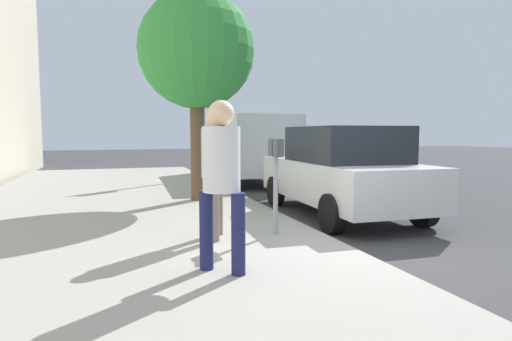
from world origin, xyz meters
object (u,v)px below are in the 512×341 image
parked_sedan_near (341,171)px  parked_van_far (248,145)px  traffic_signal (196,103)px  pedestrian_bystander (222,171)px  street_tree (197,52)px  parking_meter (276,166)px  pedestrian_at_meter (216,162)px

parked_sedan_near → parked_van_far: size_ratio=0.85×
parked_van_far → traffic_signal: bearing=97.2°
pedestrian_bystander → street_tree: (5.07, -0.71, 2.18)m
parked_sedan_near → street_tree: (1.97, 2.51, 2.53)m
pedestrian_bystander → parked_van_far: bearing=26.2°
parking_meter → pedestrian_at_meter: bearing=85.7°
parked_van_far → traffic_signal: size_ratio=1.47×
pedestrian_at_meter → parked_van_far: 8.35m
pedestrian_at_meter → traffic_signal: 7.80m
parked_van_far → traffic_signal: 2.22m
parking_meter → pedestrian_at_meter: (0.07, 0.88, 0.07)m
parking_meter → parked_van_far: (7.88, -2.05, 0.09)m
parking_meter → parked_sedan_near: bearing=-50.8°
pedestrian_at_meter → street_tree: street_tree is taller
parking_meter → traffic_signal: traffic_signal is taller
parking_meter → traffic_signal: (7.66, -0.28, 1.41)m
parking_meter → pedestrian_at_meter: size_ratio=0.77×
street_tree → parked_van_far: bearing=-30.6°
parked_sedan_near → traffic_signal: size_ratio=1.24×
parked_sedan_near → traffic_signal: bearing=16.5°
pedestrian_bystander → traffic_signal: bearing=36.2°
pedestrian_bystander → parked_sedan_near: bearing=-0.8°
parked_sedan_near → street_tree: bearing=51.8°
pedestrian_bystander → traffic_signal: (9.09, -1.45, 1.33)m
parked_van_far → traffic_signal: (-0.22, 1.78, 1.32)m
pedestrian_bystander → parked_van_far: (9.31, -3.22, 0.01)m
parking_meter → pedestrian_bystander: (-1.43, 1.17, 0.08)m
parking_meter → parked_sedan_near: (1.67, -2.05, -0.27)m
pedestrian_bystander → street_tree: 5.57m
parked_van_far → street_tree: street_tree is taller
pedestrian_bystander → parked_sedan_near: (3.10, -3.22, -0.35)m
street_tree → traffic_signal: street_tree is taller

